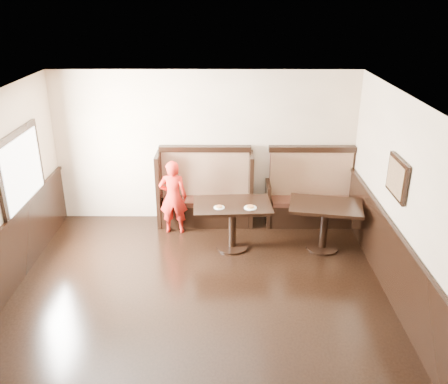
{
  "coord_description": "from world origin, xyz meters",
  "views": [
    {
      "loc": [
        0.39,
        -4.8,
        4.02
      ],
      "look_at": [
        0.35,
        2.35,
        1.0
      ],
      "focal_mm": 38.0,
      "sensor_mm": 36.0,
      "label": 1
    }
  ],
  "objects_px": {
    "booth_neighbor": "(310,198)",
    "child": "(173,197)",
    "table_main": "(232,214)",
    "table_neighbor": "(325,216)",
    "booth_main": "(205,196)"
  },
  "relations": [
    {
      "from": "booth_main",
      "to": "table_main",
      "type": "relative_size",
      "value": 1.32
    },
    {
      "from": "booth_main",
      "to": "table_neighbor",
      "type": "xyz_separation_m",
      "value": [
        2.02,
        -1.02,
        0.08
      ]
    },
    {
      "from": "booth_neighbor",
      "to": "table_neighbor",
      "type": "relative_size",
      "value": 1.28
    },
    {
      "from": "table_main",
      "to": "child",
      "type": "height_order",
      "value": "child"
    },
    {
      "from": "child",
      "to": "table_neighbor",
      "type": "bearing_deg",
      "value": 167.66
    },
    {
      "from": "booth_neighbor",
      "to": "child",
      "type": "distance_m",
      "value": 2.54
    },
    {
      "from": "table_neighbor",
      "to": "child",
      "type": "xyz_separation_m",
      "value": [
        -2.57,
        0.59,
        0.07
      ]
    },
    {
      "from": "booth_neighbor",
      "to": "child",
      "type": "xyz_separation_m",
      "value": [
        -2.5,
        -0.43,
        0.2
      ]
    },
    {
      "from": "booth_neighbor",
      "to": "booth_main",
      "type": "bearing_deg",
      "value": 179.95
    },
    {
      "from": "table_main",
      "to": "table_neighbor",
      "type": "height_order",
      "value": "table_neighbor"
    },
    {
      "from": "booth_main",
      "to": "table_neighbor",
      "type": "bearing_deg",
      "value": -26.79
    },
    {
      "from": "booth_main",
      "to": "booth_neighbor",
      "type": "xyz_separation_m",
      "value": [
        1.95,
        -0.0,
        -0.05
      ]
    },
    {
      "from": "booth_neighbor",
      "to": "child",
      "type": "relative_size",
      "value": 1.22
    },
    {
      "from": "table_neighbor",
      "to": "child",
      "type": "relative_size",
      "value": 0.95
    },
    {
      "from": "table_main",
      "to": "booth_main",
      "type": "bearing_deg",
      "value": 112.5
    }
  ]
}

